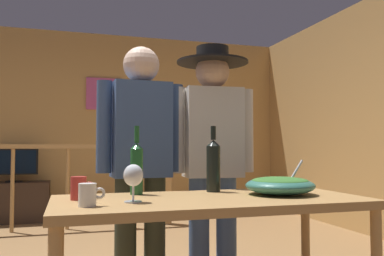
{
  "coord_description": "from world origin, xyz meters",
  "views": [
    {
      "loc": [
        -0.27,
        -2.86,
        0.99
      ],
      "look_at": [
        0.38,
        -0.71,
        1.1
      ],
      "focal_mm": 38.24,
      "sensor_mm": 36.0,
      "label": 1
    }
  ],
  "objects": [
    {
      "name": "mug_white",
      "position": [
        -0.19,
        -1.15,
        0.8
      ],
      "size": [
        0.11,
        0.07,
        0.09
      ],
      "color": "white",
      "rests_on": "serving_table"
    },
    {
      "name": "salad_bowl",
      "position": [
        0.76,
        -1.0,
        0.8
      ],
      "size": [
        0.35,
        0.35,
        0.18
      ],
      "color": "#337060",
      "rests_on": "serving_table"
    },
    {
      "name": "mug_red",
      "position": [
        -0.22,
        -0.92,
        0.8
      ],
      "size": [
        0.11,
        0.07,
        0.11
      ],
      "color": "#B7332D",
      "rests_on": "serving_table"
    },
    {
      "name": "stair_railing",
      "position": [
        -0.37,
        2.34,
        0.68
      ],
      "size": [
        3.8,
        0.1,
        1.07
      ],
      "color": "#B2844C",
      "rests_on": "ground_plane"
    },
    {
      "name": "wine_glass",
      "position": [
        0.0,
        -1.08,
        0.86
      ],
      "size": [
        0.09,
        0.09,
        0.17
      ],
      "color": "silver",
      "rests_on": "serving_table"
    },
    {
      "name": "back_wall",
      "position": [
        0.0,
        3.38,
        1.34
      ],
      "size": [
        6.01,
        0.1,
        2.69
      ],
      "primitive_type": "cube",
      "color": "tan",
      "rests_on": "ground_plane"
    },
    {
      "name": "wine_bottle_dark",
      "position": [
        0.48,
        -0.78,
        0.9
      ],
      "size": [
        0.08,
        0.08,
        0.35
      ],
      "color": "black",
      "rests_on": "serving_table"
    },
    {
      "name": "person_standing_left",
      "position": [
        0.15,
        -0.39,
        0.94
      ],
      "size": [
        0.53,
        0.24,
        1.61
      ],
      "rotation": [
        0.0,
        0.0,
        3.21
      ],
      "color": "#2D3323",
      "rests_on": "ground_plane"
    },
    {
      "name": "person_standing_right",
      "position": [
        0.61,
        -0.39,
        0.97
      ],
      "size": [
        0.55,
        0.46,
        1.64
      ],
      "rotation": [
        0.0,
        0.0,
        3.08
      ],
      "color": "#3D5684",
      "rests_on": "ground_plane"
    },
    {
      "name": "framed_picture",
      "position": [
        0.22,
        3.32,
        1.79
      ],
      "size": [
        0.53,
        0.03,
        0.47
      ],
      "primitive_type": "cube",
      "color": "#C34F8D"
    },
    {
      "name": "wine_bottle_green",
      "position": [
        0.06,
        -0.79,
        0.89
      ],
      "size": [
        0.06,
        0.06,
        0.35
      ],
      "color": "#1E5628",
      "rests_on": "serving_table"
    },
    {
      "name": "serving_table",
      "position": [
        0.38,
        -1.02,
        0.67
      ],
      "size": [
        1.46,
        0.66,
        0.75
      ],
      "color": "#B2844C",
      "rests_on": "ground_plane"
    },
    {
      "name": "tv_console",
      "position": [
        -0.97,
        3.03,
        0.26
      ],
      "size": [
        0.9,
        0.4,
        0.53
      ],
      "primitive_type": "cube",
      "color": "#38281E",
      "rests_on": "ground_plane"
    },
    {
      "name": "side_wall_right",
      "position": [
        3.01,
        1.01,
        1.34
      ],
      "size": [
        0.1,
        5.07,
        2.69
      ],
      "primitive_type": "cube",
      "color": "tan",
      "rests_on": "ground_plane"
    },
    {
      "name": "flat_screen_tv",
      "position": [
        -0.97,
        3.0,
        0.79
      ],
      "size": [
        0.6,
        0.12,
        0.44
      ],
      "color": "black",
      "rests_on": "tv_console"
    }
  ]
}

